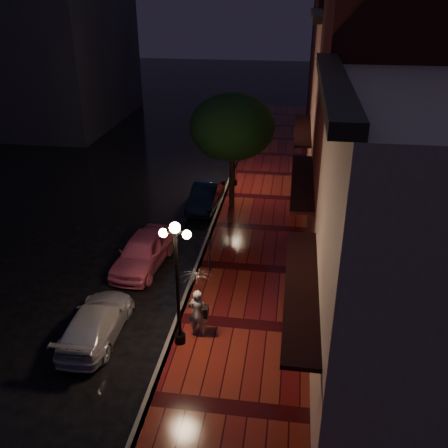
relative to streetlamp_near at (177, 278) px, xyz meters
The scene contains 15 objects.
ground 5.65m from the streetlamp_near, 94.00° to the left, with size 120.00×120.00×0.00m, color black.
sidewalk 5.91m from the streetlamp_near, 69.19° to the left, with size 4.50×60.00×0.15m, color #470C0E.
curb 5.61m from the streetlamp_near, 94.00° to the left, with size 0.25×60.00×0.15m, color #595451.
storefront_near 6.92m from the streetlamp_near, ahead, with size 5.00×8.00×8.50m, color gray.
storefront_mid 10.08m from the streetlamp_near, 46.47° to the left, with size 5.00×8.00×11.00m, color #511914.
storefront_far 16.52m from the streetlamp_near, 66.09° to the left, with size 5.00×8.00×9.00m, color #8C5951.
storefront_extra 25.98m from the streetlamp_near, 75.10° to the left, with size 5.00×12.00×10.00m, color #511914.
streetlamp_near is the anchor object (origin of this frame).
streetlamp_far 14.00m from the streetlamp_near, 90.00° to the left, with size 0.96×0.36×4.31m.
street_tree 11.12m from the streetlamp_near, 88.65° to the left, with size 4.16×4.16×5.80m.
pink_car 5.71m from the streetlamp_near, 118.96° to the left, with size 1.65×4.11×1.40m, color #C75274.
navy_car 11.27m from the streetlamp_near, 95.84° to the left, with size 1.34×3.83×1.26m, color black.
silver_car 3.49m from the streetlamp_near, behind, with size 1.63×4.01×1.16m, color #B6B5BD.
woman_with_umbrella 1.09m from the streetlamp_near, 42.29° to the left, with size 1.00×1.02×2.42m.
parking_meter 4.76m from the streetlamp_near, 87.27° to the left, with size 0.15×0.13×1.43m.
Camera 1 is at (3.60, -17.52, 10.70)m, focal length 40.00 mm.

